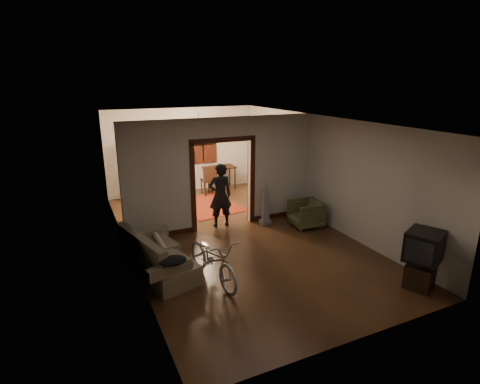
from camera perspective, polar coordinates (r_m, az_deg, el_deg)
floor at (r=9.24m, az=-0.79°, el=-6.65°), size 5.00×8.50×0.01m
ceiling at (r=8.52m, az=-0.87°, el=10.90°), size 5.00×8.50×0.01m
wall_back at (r=12.68m, az=-8.74°, el=6.27°), size 5.00×0.02×2.80m
wall_left at (r=8.12m, az=-17.14°, el=-0.24°), size 0.02×8.50×2.80m
wall_right at (r=10.03m, az=12.35°, el=3.29°), size 0.02×8.50×2.80m
partition_wall at (r=9.44m, az=-2.69°, el=2.83°), size 5.00×0.14×2.80m
door_casing at (r=9.52m, az=-2.66°, el=1.08°), size 1.74×0.20×2.32m
far_window at (r=12.83m, az=-5.70°, el=7.18°), size 0.98×0.06×1.28m
chandelier at (r=10.89m, az=-6.31°, el=9.71°), size 0.24×0.24×0.24m
light_switch at (r=9.85m, az=3.16°, el=2.51°), size 0.08×0.01×0.12m
sofa at (r=7.55m, az=-12.30°, el=-9.11°), size 1.28×2.01×0.85m
rolled_paper at (r=7.79m, az=-12.13°, el=-7.42°), size 0.11×0.85×0.11m
jacket at (r=6.65m, az=-10.20°, el=-10.27°), size 0.49×0.36×0.14m
bicycle at (r=7.14m, az=-4.15°, el=-10.09°), size 0.85×1.80×0.91m
armchair at (r=9.83m, az=9.99°, el=-3.27°), size 0.82×0.80×0.69m
tv_stand at (r=7.76m, az=25.70°, el=-11.43°), size 0.63×0.61×0.45m
crt_tv at (r=7.51m, az=26.28°, el=-7.38°), size 0.81×0.78×0.55m
vacuum at (r=9.85m, az=3.92°, el=-2.38°), size 0.32×0.28×0.89m
person at (r=9.56m, az=-3.02°, el=-0.51°), size 0.64×0.44×1.67m
oriental_rug at (r=11.39m, az=-5.01°, el=-2.06°), size 1.92×2.35×0.02m
locker at (r=12.28m, az=-14.52°, el=3.26°), size 0.94×0.55×1.83m
globe at (r=12.09m, az=-14.88°, el=7.99°), size 0.25×0.25×0.25m
desk at (r=12.95m, az=-3.13°, el=2.11°), size 1.13×0.71×0.79m
desk_chair at (r=12.34m, az=-4.81°, el=1.84°), size 0.48×0.48×1.01m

